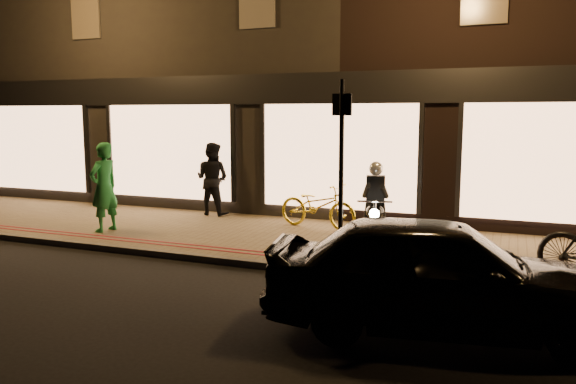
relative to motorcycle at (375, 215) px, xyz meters
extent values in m
plane|color=black|center=(-1.40, -1.70, -0.73)|extent=(90.00, 90.00, 0.00)
cube|color=#756648|center=(-1.40, 0.30, -0.67)|extent=(50.00, 4.00, 0.12)
cube|color=#59544C|center=(-1.40, -1.65, -0.67)|extent=(50.00, 0.14, 0.12)
cube|color=maroon|center=(-1.40, -1.25, -0.61)|extent=(50.00, 0.06, 0.01)
cube|color=maroon|center=(-1.40, -1.05, -0.61)|extent=(50.00, 0.06, 0.01)
cube|color=black|center=(-7.40, 7.30, 3.52)|extent=(12.00, 10.00, 8.50)
cube|color=black|center=(-1.40, 2.25, 2.42)|extent=(48.00, 0.12, 0.70)
cube|color=#F5B17A|center=(-10.40, 2.24, 0.88)|extent=(3.60, 0.06, 2.38)
cube|color=#F5B17A|center=(-5.90, 2.24, 0.88)|extent=(3.60, 0.06, 2.38)
cube|color=#F5B17A|center=(-1.40, 2.24, 0.88)|extent=(3.60, 0.06, 2.38)
cube|color=#F5B17A|center=(3.10, 2.24, 0.88)|extent=(3.60, 0.06, 2.38)
cube|color=#3F331E|center=(-8.40, 2.25, 4.47)|extent=(0.90, 0.06, 1.30)
cylinder|color=black|center=(0.15, -0.67, -0.29)|extent=(0.25, 0.65, 0.64)
cylinder|color=black|center=(-0.13, 0.60, -0.29)|extent=(0.25, 0.65, 0.64)
cylinder|color=silver|center=(0.15, -0.67, -0.29)|extent=(0.17, 0.17, 0.14)
cylinder|color=silver|center=(-0.13, 0.60, -0.29)|extent=(0.17, 0.17, 0.14)
cube|color=black|center=(0.00, 0.01, -0.21)|extent=(0.40, 0.74, 0.30)
ellipsoid|color=black|center=(0.02, -0.12, 0.09)|extent=(0.42, 0.56, 0.29)
cube|color=black|center=(-0.07, 0.30, 0.09)|extent=(0.33, 0.58, 0.09)
cylinder|color=silver|center=(0.11, -0.53, 0.34)|extent=(0.59, 0.16, 0.03)
cylinder|color=silver|center=(0.13, -0.63, 0.01)|extent=(0.12, 0.33, 0.71)
sphere|color=white|center=(0.16, -0.76, 0.17)|extent=(0.20, 0.20, 0.17)
cylinder|color=silver|center=(0.02, 0.47, -0.33)|extent=(0.18, 0.55, 0.07)
cube|color=black|center=(-0.04, 0.18, 0.44)|extent=(0.38, 0.29, 0.55)
sphere|color=silver|center=(-0.03, 0.12, 0.85)|extent=(0.31, 0.31, 0.26)
cylinder|color=black|center=(-0.13, -0.17, 0.47)|extent=(0.29, 0.59, 0.34)
cylinder|color=black|center=(0.18, -0.10, 0.47)|extent=(0.13, 0.60, 0.34)
cylinder|color=black|center=(-0.17, 0.11, -0.01)|extent=(0.24, 0.29, 0.46)
cylinder|color=black|center=(0.11, 0.17, -0.01)|extent=(0.15, 0.28, 0.46)
cylinder|color=black|center=(-0.31, -1.18, 0.89)|extent=(0.10, 0.10, 3.00)
cube|color=black|center=(-0.31, -1.18, 1.99)|extent=(0.35, 0.11, 0.35)
imported|color=yellow|center=(-1.56, 1.33, -0.13)|extent=(1.96, 1.04, 0.98)
imported|color=#207A3A|center=(-5.61, -0.63, 0.32)|extent=(0.54, 0.74, 1.87)
imported|color=black|center=(-4.49, 1.93, 0.27)|extent=(0.88, 0.70, 1.77)
imported|color=black|center=(1.55, -3.32, -0.03)|extent=(4.34, 2.34, 1.40)
camera|label=1|loc=(2.30, -9.96, 1.83)|focal=35.00mm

